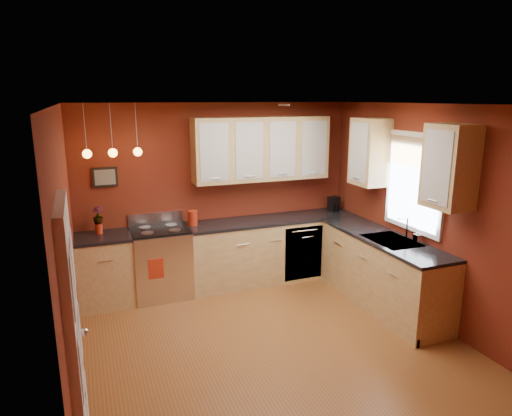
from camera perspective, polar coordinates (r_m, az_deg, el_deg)
name	(u,v)px	position (r m, az deg, el deg)	size (l,w,h in m)	color
floor	(275,346)	(5.25, 2.44, -16.87)	(4.20, 4.20, 0.00)	brown
ceiling	(278,104)	(4.52, 2.78, 12.81)	(4.00, 4.20, 0.02)	beige
wall_back	(219,194)	(6.64, -4.69, 1.74)	(4.00, 0.02, 2.60)	maroon
wall_front	(413,325)	(3.06, 19.07, -13.67)	(4.00, 0.02, 2.60)	maroon
wall_left	(69,257)	(4.36, -22.37, -5.67)	(0.02, 4.20, 2.60)	maroon
wall_right	(431,216)	(5.80, 21.01, -0.89)	(0.02, 4.20, 2.60)	maroon
base_cabinets_back_left	(105,271)	(6.34, -18.30, -7.53)	(0.70, 0.60, 0.90)	#D8B973
base_cabinets_back_right	(272,250)	(6.83, 2.07, -5.27)	(2.54, 0.60, 0.90)	#D8B973
base_cabinets_right	(382,273)	(6.20, 15.47, -7.81)	(0.60, 2.10, 0.90)	#D8B973
counter_back_left	(103,237)	(6.19, -18.63, -3.46)	(0.70, 0.62, 0.04)	black
counter_back_right	(273,220)	(6.70, 2.11, -1.46)	(2.54, 0.62, 0.04)	black
counter_right	(384,238)	(6.05, 15.75, -3.66)	(0.62, 2.10, 0.04)	black
gas_range	(161,262)	(6.39, -11.75, -6.63)	(0.76, 0.64, 1.11)	silver
dishwasher_front	(303,253)	(6.74, 5.96, -5.62)	(0.60, 0.02, 0.80)	silver
sink	(392,242)	(5.93, 16.62, -4.09)	(0.50, 0.70, 0.33)	gray
window	(415,179)	(5.93, 19.23, 3.40)	(0.06, 1.02, 1.22)	white
door_left_wall	(76,353)	(3.37, -21.63, -16.54)	(0.12, 0.82, 2.05)	white
upper_cabinets_back	(262,149)	(6.57, 0.70, 7.40)	(2.00, 0.35, 0.90)	#D8B973
upper_cabinets_right	(405,158)	(5.81, 18.13, 5.91)	(0.35, 1.95, 0.90)	#D8B973
wall_picture	(105,177)	(6.31, -18.36, 3.69)	(0.32, 0.03, 0.26)	black
pendant_lights	(113,152)	(5.94, -17.46, 6.67)	(0.71, 0.11, 0.66)	gray
red_canister	(193,218)	(6.36, -7.91, -1.24)	(0.14, 0.14, 0.21)	#B02912
red_vase	(99,228)	(6.27, -19.05, -2.40)	(0.09, 0.09, 0.15)	#B02912
flowers	(98,216)	(6.22, -19.17, -0.90)	(0.13, 0.13, 0.23)	#B02912
coffee_maker	(334,204)	(7.19, 9.72, 0.44)	(0.18, 0.18, 0.23)	black
soap_pump	(418,237)	(5.86, 19.57, -3.39)	(0.08, 0.08, 0.18)	white
dish_towel	(156,269)	(6.06, -12.39, -7.43)	(0.19, 0.01, 0.27)	#B02912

